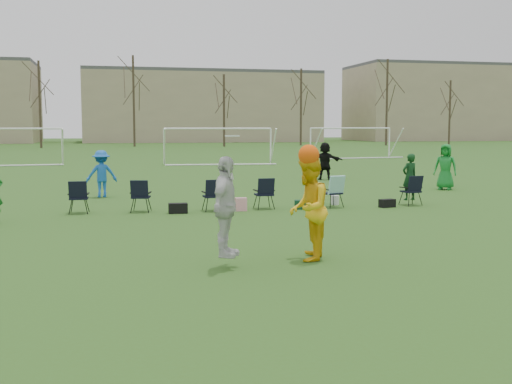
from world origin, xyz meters
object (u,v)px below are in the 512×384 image
object	(u,v)px
goal_left	(5,136)
goal_mid	(218,136)
goal_right	(351,134)
fielder_blue	(101,174)
fielder_black	(325,161)
center_contest	(280,206)
fielder_green_far	(445,167)

from	to	relation	value
goal_left	goal_mid	bearing A→B (deg)	-13.13
goal_mid	goal_right	world-z (taller)	same
fielder_blue	fielder_black	distance (m)	11.74
center_contest	fielder_black	bearing A→B (deg)	68.28
center_contest	goal_right	world-z (taller)	goal_right
center_contest	goal_mid	bearing A→B (deg)	82.34
goal_left	goal_right	xyz separation A→B (m)	(26.00, 4.00, 0.00)
fielder_blue	center_contest	bearing A→B (deg)	96.78
fielder_green_far	goal_left	world-z (taller)	goal_left
center_contest	goal_right	size ratio (longest dim) A/B	0.36
center_contest	goal_mid	xyz separation A→B (m)	(4.28, 31.84, 0.86)
fielder_green_far	goal_left	bearing A→B (deg)	172.21
fielder_green_far	goal_left	size ratio (longest dim) A/B	0.25
fielder_blue	fielder_green_far	xyz separation A→B (m)	(13.54, -0.25, 0.08)
fielder_green_far	goal_left	distance (m)	29.57
fielder_black	goal_left	distance (m)	23.28
center_contest	fielder_blue	bearing A→B (deg)	105.19
fielder_black	goal_right	xyz separation A→B (m)	(9.22, 20.11, 1.02)
fielder_green_far	goal_mid	distance (m)	20.71
goal_mid	fielder_black	bearing A→B (deg)	-74.85
goal_mid	goal_left	bearing A→B (deg)	175.87
goal_left	fielder_green_far	bearing A→B (deg)	-52.60
fielder_blue	goal_right	bearing A→B (deg)	-135.90
fielder_green_far	fielder_black	size ratio (longest dim) A/B	1.03
fielder_black	goal_left	bearing A→B (deg)	-22.15
fielder_black	goal_left	size ratio (longest dim) A/B	0.24
fielder_black	fielder_blue	bearing A→B (deg)	49.39
goal_left	goal_mid	size ratio (longest dim) A/B	1.00
fielder_blue	goal_right	distance (m)	32.24
fielder_blue	goal_left	xyz separation A→B (m)	(-6.39, 21.57, 1.08)
center_contest	goal_left	distance (m)	35.21
fielder_green_far	goal_right	size ratio (longest dim) A/B	0.25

